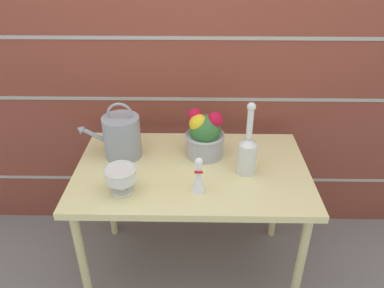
{
  "coord_description": "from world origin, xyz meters",
  "views": [
    {
      "loc": [
        0.03,
        -1.58,
        1.81
      ],
      "look_at": [
        0.0,
        0.04,
        0.86
      ],
      "focal_mm": 35.0,
      "sensor_mm": 36.0,
      "label": 1
    }
  ],
  "objects_px": {
    "flower_planter": "(205,135)",
    "watering_can": "(122,136)",
    "crystal_pedestal_bowl": "(121,176)",
    "glass_decanter": "(247,152)",
    "figurine_vase": "(199,178)"
  },
  "relations": [
    {
      "from": "crystal_pedestal_bowl",
      "to": "glass_decanter",
      "type": "height_order",
      "value": "glass_decanter"
    },
    {
      "from": "watering_can",
      "to": "figurine_vase",
      "type": "distance_m",
      "value": 0.51
    },
    {
      "from": "crystal_pedestal_bowl",
      "to": "flower_planter",
      "type": "distance_m",
      "value": 0.51
    },
    {
      "from": "glass_decanter",
      "to": "figurine_vase",
      "type": "relative_size",
      "value": 2.11
    },
    {
      "from": "watering_can",
      "to": "crystal_pedestal_bowl",
      "type": "xyz_separation_m",
      "value": [
        0.05,
        -0.32,
        -0.03
      ]
    },
    {
      "from": "watering_can",
      "to": "flower_planter",
      "type": "relative_size",
      "value": 1.3
    },
    {
      "from": "watering_can",
      "to": "crystal_pedestal_bowl",
      "type": "height_order",
      "value": "watering_can"
    },
    {
      "from": "crystal_pedestal_bowl",
      "to": "glass_decanter",
      "type": "xyz_separation_m",
      "value": [
        0.59,
        0.17,
        0.04
      ]
    },
    {
      "from": "flower_planter",
      "to": "watering_can",
      "type": "bearing_deg",
      "value": -178.28
    },
    {
      "from": "glass_decanter",
      "to": "figurine_vase",
      "type": "distance_m",
      "value": 0.29
    },
    {
      "from": "crystal_pedestal_bowl",
      "to": "flower_planter",
      "type": "bearing_deg",
      "value": 40.51
    },
    {
      "from": "watering_can",
      "to": "crystal_pedestal_bowl",
      "type": "relative_size",
      "value": 2.27
    },
    {
      "from": "crystal_pedestal_bowl",
      "to": "figurine_vase",
      "type": "height_order",
      "value": "figurine_vase"
    },
    {
      "from": "figurine_vase",
      "to": "watering_can",
      "type": "bearing_deg",
      "value": 143.04
    },
    {
      "from": "crystal_pedestal_bowl",
      "to": "glass_decanter",
      "type": "distance_m",
      "value": 0.62
    }
  ]
}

